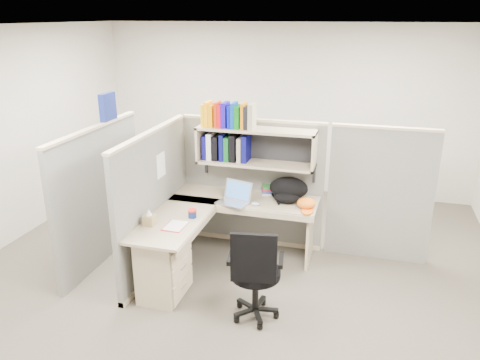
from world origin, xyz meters
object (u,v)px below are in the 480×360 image
(laptop, at_px, (233,193))
(backpack, at_px, (288,190))
(desk, at_px, (187,248))
(snack_canister, at_px, (192,213))
(task_chair, at_px, (255,288))

(laptop, height_order, backpack, backpack)
(desk, bearing_deg, laptop, 63.80)
(backpack, height_order, snack_canister, backpack)
(task_chair, bearing_deg, laptop, 116.48)
(laptop, bearing_deg, task_chair, -48.02)
(snack_canister, bearing_deg, task_chair, -34.56)
(snack_canister, bearing_deg, backpack, 40.07)
(backpack, bearing_deg, snack_canister, -149.13)
(backpack, height_order, task_chair, task_chair)
(backpack, distance_m, task_chair, 1.44)
(desk, xyz_separation_m, laptop, (0.32, 0.65, 0.42))
(laptop, height_order, snack_canister, laptop)
(laptop, distance_m, snack_canister, 0.59)
(desk, distance_m, backpack, 1.37)
(snack_canister, bearing_deg, desk, -93.32)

